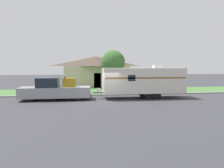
{
  "coord_description": "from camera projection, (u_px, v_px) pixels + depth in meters",
  "views": [
    {
      "loc": [
        -2.08,
        -19.01,
        3.1
      ],
      "look_at": [
        0.73,
        1.37,
        1.4
      ],
      "focal_mm": 35.0,
      "sensor_mm": 36.0,
      "label": 1
    }
  ],
  "objects": [
    {
      "name": "tree_in_yard",
      "position": [
        113.0,
        62.0,
        25.08
      ],
      "size": [
        2.76,
        2.76,
        4.92
      ],
      "color": "brown",
      "rests_on": "ground_plane"
    },
    {
      "name": "ground_plane",
      "position": [
        106.0,
        101.0,
        19.3
      ],
      "size": [
        120.0,
        120.0,
        0.0
      ],
      "primitive_type": "plane",
      "color": "#38383D"
    },
    {
      "name": "lawn_strip",
      "position": [
        99.0,
        91.0,
        26.61
      ],
      "size": [
        80.0,
        7.0,
        0.03
      ],
      "color": "#477538",
      "rests_on": "ground_plane"
    },
    {
      "name": "travel_trailer",
      "position": [
        143.0,
        80.0,
        21.03
      ],
      "size": [
        8.76,
        2.33,
        3.18
      ],
      "color": "black",
      "rests_on": "ground_plane"
    },
    {
      "name": "mailbox",
      "position": [
        156.0,
        85.0,
        24.38
      ],
      "size": [
        0.48,
        0.2,
        1.24
      ],
      "color": "brown",
      "rests_on": "ground_plane"
    },
    {
      "name": "house_across_street",
      "position": [
        96.0,
        71.0,
        34.44
      ],
      "size": [
        10.13,
        7.76,
        4.6
      ],
      "color": "beige",
      "rests_on": "ground_plane"
    },
    {
      "name": "curb_strip",
      "position": [
        102.0,
        95.0,
        23.0
      ],
      "size": [
        80.0,
        0.3,
        0.14
      ],
      "color": "#999993",
      "rests_on": "ground_plane"
    },
    {
      "name": "pickup_truck",
      "position": [
        55.0,
        90.0,
        19.96
      ],
      "size": [
        6.42,
        2.09,
        2.1
      ],
      "color": "black",
      "rests_on": "ground_plane"
    }
  ]
}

